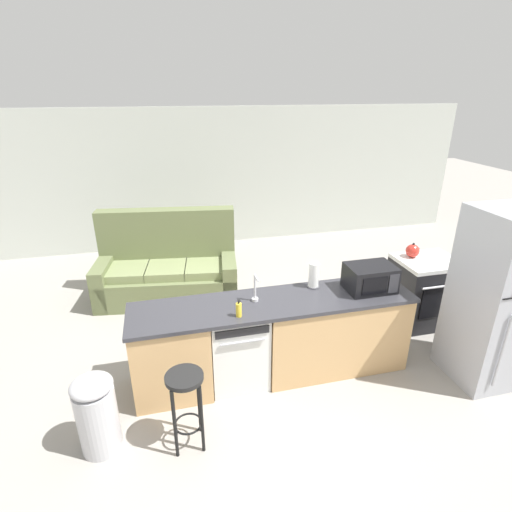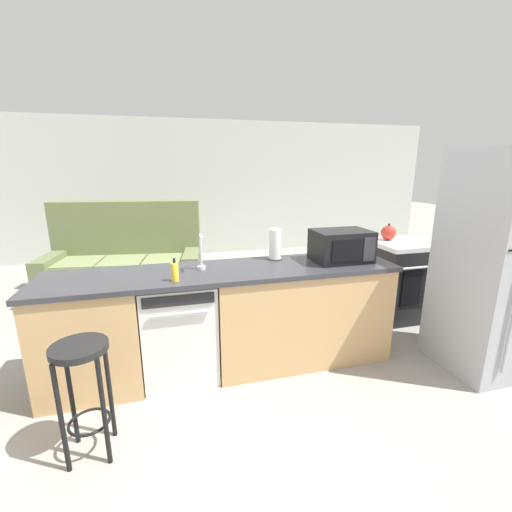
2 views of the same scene
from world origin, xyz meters
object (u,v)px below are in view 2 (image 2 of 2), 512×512
at_px(stove_range, 403,279).
at_px(couch, 127,266).
at_px(kettle, 388,233).
at_px(refrigerator, 496,264).
at_px(paper_towel_roll, 275,245).
at_px(soap_bottle, 175,272).
at_px(bar_stool, 83,376).
at_px(microwave, 341,246).
at_px(dishwasher, 180,328).

bearing_deg(stove_range, couch, 153.61).
relative_size(kettle, couch, 0.10).
xyz_separation_m(refrigerator, couch, (-3.21, 2.69, -0.54)).
bearing_deg(refrigerator, paper_towel_roll, 156.10).
bearing_deg(soap_bottle, bar_stool, -136.94).
bearing_deg(paper_towel_roll, couch, 127.96).
relative_size(refrigerator, microwave, 3.74).
height_order(kettle, couch, couch).
bearing_deg(bar_stool, microwave, 19.71).
bearing_deg(bar_stool, stove_range, 21.91).
xyz_separation_m(stove_range, paper_towel_roll, (-1.70, -0.34, 0.59)).
height_order(paper_towel_roll, soap_bottle, paper_towel_roll).
xyz_separation_m(dishwasher, soap_bottle, (-0.01, -0.20, 0.55)).
relative_size(dishwasher, couch, 0.40).
bearing_deg(soap_bottle, dishwasher, 86.36).
bearing_deg(kettle, refrigerator, -82.32).
bearing_deg(paper_towel_roll, bar_stool, -147.71).
xyz_separation_m(microwave, couch, (-2.07, 2.14, -0.65)).
bearing_deg(dishwasher, refrigerator, -11.93).
height_order(soap_bottle, bar_stool, soap_bottle).
distance_m(kettle, bar_stool, 3.36).
relative_size(refrigerator, kettle, 9.11).
xyz_separation_m(paper_towel_roll, soap_bottle, (-0.91, -0.40, -0.07)).
bearing_deg(couch, bar_stool, -89.39).
distance_m(dishwasher, kettle, 2.59).
bearing_deg(bar_stool, dishwasher, 51.45).
height_order(refrigerator, soap_bottle, refrigerator).
distance_m(refrigerator, kettle, 1.24).
bearing_deg(paper_towel_roll, kettle, 17.16).
distance_m(refrigerator, paper_towel_roll, 1.86).
distance_m(dishwasher, stove_range, 2.66).
height_order(dishwasher, paper_towel_roll, paper_towel_roll).
xyz_separation_m(kettle, bar_stool, (-3.02, -1.41, -0.45)).
distance_m(stove_range, refrigerator, 1.20).
xyz_separation_m(stove_range, microwave, (-1.14, -0.55, 0.59)).
relative_size(paper_towel_roll, kettle, 1.38).
height_order(dishwasher, kettle, kettle).
bearing_deg(microwave, couch, 133.98).
relative_size(stove_range, couch, 0.43).
distance_m(stove_range, bar_stool, 3.43).
height_order(soap_bottle, couch, couch).
bearing_deg(soap_bottle, stove_range, 15.96).
bearing_deg(microwave, kettle, 34.80).
xyz_separation_m(microwave, kettle, (0.98, 0.68, -0.05)).
distance_m(refrigerator, couch, 4.23).
relative_size(dishwasher, kettle, 4.10).
distance_m(paper_towel_roll, kettle, 1.61).
height_order(stove_range, microwave, microwave).
relative_size(microwave, couch, 0.24).
relative_size(microwave, paper_towel_roll, 1.77).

